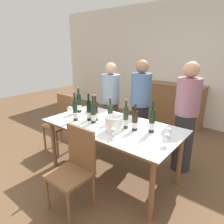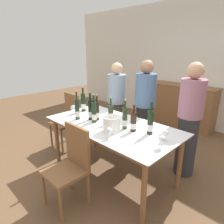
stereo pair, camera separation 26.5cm
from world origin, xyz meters
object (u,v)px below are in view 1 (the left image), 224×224
Objects in this scene: dining_table at (112,129)px; wine_glass_0 at (168,131)px; wine_bottle_7 at (110,115)px; sideboard_cabinet at (170,104)px; wine_glass_3 at (113,131)px; person_guest_right at (186,119)px; wine_glass_2 at (167,137)px; wine_bottle_0 at (93,113)px; wine_bottle_5 at (96,112)px; wine_bottle_2 at (75,111)px; wine_bottle_4 at (126,118)px; wine_bottle_8 at (79,104)px; person_host at (111,105)px; wine_bottle_1 at (152,121)px; wine_bottle_6 at (89,111)px; wine_glass_1 at (70,109)px; person_guest_left at (140,109)px; chair_left_end at (62,119)px; chair_near_front at (75,164)px; wine_bottle_3 at (135,121)px; ice_bucket at (113,123)px.

dining_table is 13.57× the size of wine_glass_0.
sideboard_cabinet is at bearing 93.81° from wine_bottle_7.
wine_glass_3 is 0.08× the size of person_guest_right.
wine_bottle_0 is at bearing -179.80° from wine_glass_2.
wine_glass_2 is (1.11, -0.08, -0.04)m from wine_bottle_5.
wine_glass_0 is at bearing 11.36° from wine_bottle_2.
wine_bottle_5 is at bearing -176.18° from wine_bottle_4.
wine_glass_0 is 0.17m from wine_glass_2.
wine_bottle_8 is (-0.51, 0.21, 0.00)m from wine_bottle_0.
sideboard_cabinet is at bearing 76.48° from person_host.
sideboard_cabinet reaches higher than wine_glass_2.
wine_bottle_6 is (-0.90, -0.19, -0.00)m from wine_bottle_1.
wine_bottle_2 is 0.39m from wine_bottle_8.
person_host is (-0.86, 0.75, -0.15)m from wine_bottle_4.
person_guest_left is (0.70, 0.91, -0.08)m from wine_glass_1.
wine_bottle_8 reaches higher than wine_bottle_4.
wine_bottle_2 is at bearing -22.09° from chair_left_end.
chair_near_front reaches higher than wine_glass_2.
person_guest_left is (-0.38, 0.76, -0.10)m from wine_bottle_3.
wine_glass_1 is (0.02, -0.21, -0.04)m from wine_bottle_8.
wine_bottle_8 reaches higher than wine_glass_0.
dining_table is 0.20m from wine_bottle_7.
wine_bottle_5 is 0.92× the size of wine_bottle_8.
wine_bottle_8 is at bearing -102.58° from sideboard_cabinet.
wine_bottle_2 is 1.31m from wine_glass_0.
wine_bottle_5 is 0.40× the size of chair_near_front.
chair_near_front is at bearing -65.35° from person_host.
wine_glass_1 is 1.03m from chair_near_front.
wine_bottle_2 is 0.45× the size of chair_near_front.
wine_glass_2 is at bearing -46.19° from person_guest_left.
sideboard_cabinet is 6.82× the size of ice_bucket.
person_guest_left is at bearing -83.59° from sideboard_cabinet.
wine_bottle_0 is at bearing -165.12° from wine_bottle_4.
ice_bucket is 0.46m from wine_bottle_5.
ice_bucket is at bearing -8.16° from wine_bottle_0.
wine_bottle_7 reaches higher than chair_near_front.
wine_glass_0 is (0.62, 0.22, -0.01)m from ice_bucket.
wine_bottle_3 is 1.09m from wine_glass_1.
person_guest_right is at bearing 64.78° from chair_near_front.
wine_bottle_5 is at bearing -171.28° from wine_bottle_1.
person_guest_right is (-0.05, 0.71, -0.07)m from wine_glass_0.
chair_near_front is (1.26, -0.80, -0.03)m from chair_left_end.
wine_bottle_3 is 0.36× the size of chair_near_front.
chair_left_end is at bearing -149.27° from person_guest_left.
wine_bottle_3 is 0.93× the size of wine_bottle_7.
wine_bottle_2 reaches higher than chair_near_front.
chair_near_front is 0.59× the size of person_guest_right.
wine_glass_2 is at bearing -7.29° from wine_bottle_8.
wine_bottle_2 is 0.84m from chair_near_front.
person_host is (-0.28, 0.84, -0.16)m from wine_bottle_6.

